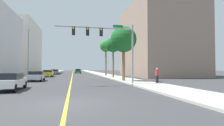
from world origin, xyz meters
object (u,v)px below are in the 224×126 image
palm_near (124,40)px  palm_far (106,47)px  palm_mid (113,45)px  car_white (9,81)px  traffic_signal_mast (108,39)px  street_lamp (28,51)px  pedestrian (157,75)px  car_silver (36,76)px  car_yellow (48,73)px  car_green (78,71)px  car_gray (55,72)px

palm_near → palm_far: bearing=88.1°
palm_mid → car_white: size_ratio=1.59×
traffic_signal_mast → street_lamp: street_lamp is taller
palm_near → palm_far: 16.47m
palm_far → pedestrian: palm_far is taller
car_silver → pedestrian: (14.08, -7.85, 0.27)m
street_lamp → car_yellow: 9.35m
traffic_signal_mast → car_yellow: 22.19m
palm_mid → car_yellow: palm_mid is taller
car_white → car_green: bearing=-99.9°
car_green → street_lamp: bearing=-105.7°
traffic_signal_mast → car_white: 9.87m
traffic_signal_mast → car_gray: size_ratio=2.06×
street_lamp → palm_near: street_lamp is taller
pedestrian → car_white: bearing=-67.9°
street_lamp → palm_mid: bearing=4.2°
palm_near → car_gray: 32.03m
street_lamp → pedestrian: size_ratio=4.68×
car_silver → pedestrian: bearing=149.6°
car_green → car_yellow: car_green is taller
traffic_signal_mast → car_white: (-8.65, -2.47, -4.06)m
street_lamp → car_silver: bearing=-63.2°
traffic_signal_mast → palm_mid: size_ratio=1.14×
palm_near → traffic_signal_mast: bearing=-123.3°
palm_far → car_yellow: palm_far is taller
traffic_signal_mast → palm_mid: bearing=75.3°
car_white → car_yellow: bearing=-91.8°
street_lamp → palm_near: size_ratio=1.08×
car_silver → pedestrian: size_ratio=2.49×
street_lamp → pedestrian: (16.01, -11.68, -3.49)m
car_green → traffic_signal_mast: bearing=-88.4°
car_gray → street_lamp: bearing=85.5°
street_lamp → palm_mid: (13.83, 1.01, 1.39)m
traffic_signal_mast → palm_near: bearing=56.7°
traffic_signal_mast → palm_far: (3.46, 20.85, 1.80)m
car_yellow → street_lamp: bearing=78.1°
car_gray → palm_mid: bearing=119.7°
car_yellow → palm_mid: bearing=148.9°
pedestrian → palm_near: bearing=-137.7°
traffic_signal_mast → car_green: 44.27m
palm_far → car_yellow: (-12.16, -0.85, -5.87)m
palm_far → car_green: palm_far is taller
palm_far → car_gray: 18.76m
traffic_signal_mast → pedestrian: 6.68m
traffic_signal_mast → car_gray: (-8.68, 33.90, -4.05)m
pedestrian → car_gray: bearing=-145.0°
palm_mid → car_green: palm_mid is taller
car_silver → car_yellow: car_yellow is taller
car_gray → car_green: 12.04m
palm_far → car_white: size_ratio=1.76×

